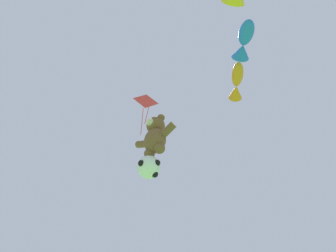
{
  "coord_description": "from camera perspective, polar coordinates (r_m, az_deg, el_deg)",
  "views": [
    {
      "loc": [
        4.48,
        -1.79,
        1.08
      ],
      "look_at": [
        0.09,
        3.71,
        8.31
      ],
      "focal_mm": 28.0,
      "sensor_mm": 36.0,
      "label": 1
    }
  ],
  "objects": [
    {
      "name": "teddy_bear_kite",
      "position": [
        9.93,
        -2.83,
        -2.12
      ],
      "size": [
        1.91,
        0.84,
        1.94
      ],
      "color": "brown"
    },
    {
      "name": "soccer_ball_kite",
      "position": [
        9.3,
        -4.16,
        -8.9
      ],
      "size": [
        0.91,
        0.91,
        0.84
      ],
      "color": "white"
    },
    {
      "name": "fish_kite_tangerine",
      "position": [
        13.06,
        14.71,
        8.95
      ],
      "size": [
        1.58,
        2.0,
        0.65
      ],
      "color": "orange"
    },
    {
      "name": "fish_kite_cobalt",
      "position": [
        11.85,
        16.19,
        17.11
      ],
      "size": [
        1.59,
        1.7,
        0.75
      ],
      "color": "blue"
    },
    {
      "name": "diamond_kite",
      "position": [
        13.95,
        -4.89,
        4.97
      ],
      "size": [
        0.85,
        1.13,
        3.05
      ],
      "color": "red"
    }
  ]
}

